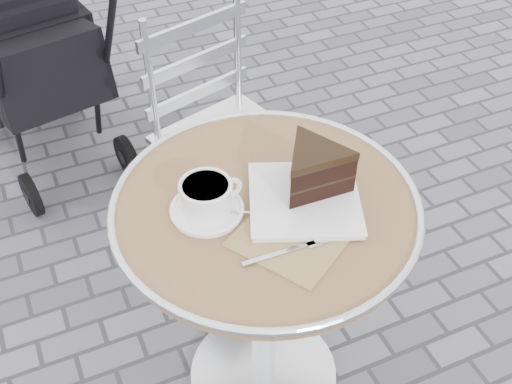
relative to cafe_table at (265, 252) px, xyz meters
name	(u,v)px	position (x,y,z in m)	size (l,w,h in m)	color
ground	(263,376)	(0.00, 0.00, -0.57)	(80.00, 80.00, 0.00)	slate
cafe_table	(265,252)	(0.00, 0.00, 0.00)	(0.72, 0.72, 0.74)	silver
cappuccino_set	(207,200)	(-0.13, 0.03, 0.20)	(0.18, 0.16, 0.08)	white
cake_plate_set	(312,177)	(0.10, -0.02, 0.23)	(0.39, 0.39, 0.13)	#927450
bistro_chair	(212,108)	(0.11, 0.65, -0.02)	(0.49, 0.49, 0.88)	silver
baby_stroller	(27,57)	(-0.38, 1.40, -0.12)	(0.61, 1.01, 0.99)	black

